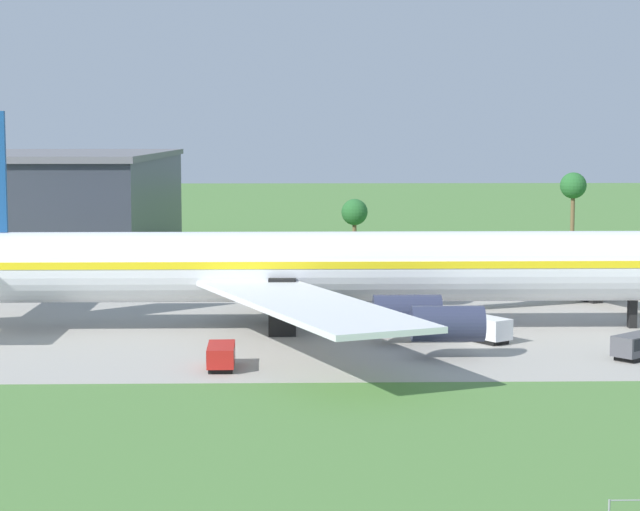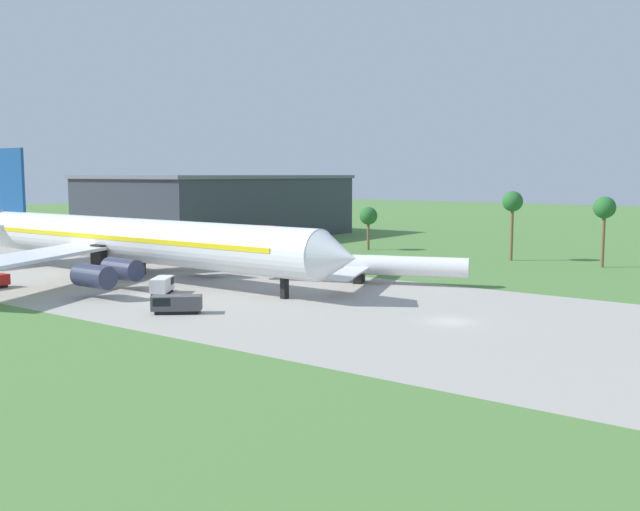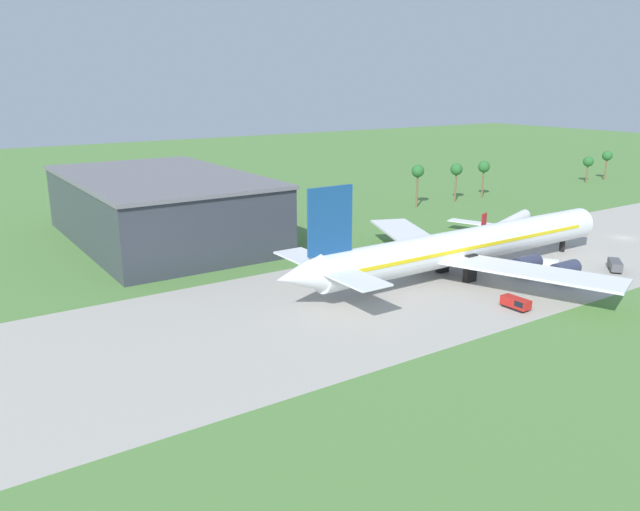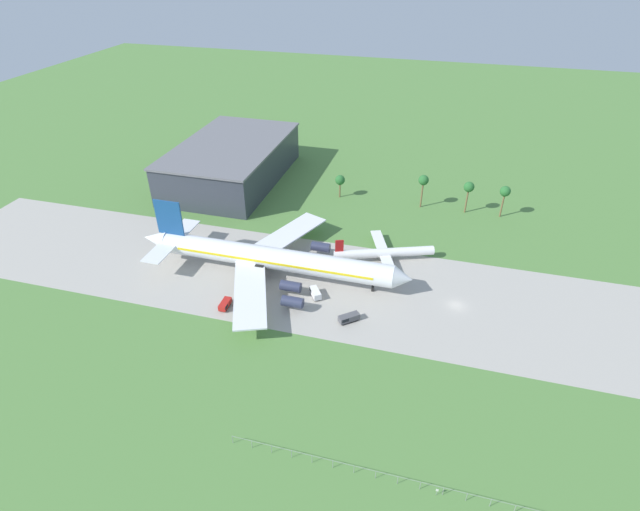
{
  "view_description": "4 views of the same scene",
  "coord_description": "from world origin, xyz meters",
  "px_view_note": "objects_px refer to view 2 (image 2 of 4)",
  "views": [
    {
      "loc": [
        -53.56,
        -102.71,
        17.73
      ],
      "look_at": [
        -51.01,
        0.51,
        6.7
      ],
      "focal_mm": 65.0,
      "sensor_mm": 36.0,
      "label": 1
    },
    {
      "loc": [
        32.05,
        -66.24,
        15.17
      ],
      "look_at": [
        -17.19,
        0.51,
        5.7
      ],
      "focal_mm": 40.0,
      "sensor_mm": 36.0,
      "label": 2
    },
    {
      "loc": [
        -137.06,
        -77.52,
        35.15
      ],
      "look_at": [
        -84.83,
        0.51,
        8.85
      ],
      "focal_mm": 35.0,
      "sensor_mm": 36.0,
      "label": 3
    },
    {
      "loc": [
        -7.44,
        -109.54,
        83.56
      ],
      "look_at": [
        -38.96,
        5.0,
        6.0
      ],
      "focal_mm": 28.0,
      "sensor_mm": 36.0,
      "label": 4
    }
  ],
  "objects_px": {
    "regional_aircraft": "(358,265)",
    "terminal_building": "(221,206)",
    "jet_airliner": "(127,240)",
    "fuel_truck": "(175,304)",
    "baggage_tug": "(162,285)"
  },
  "relations": [
    {
      "from": "fuel_truck",
      "to": "terminal_building",
      "type": "bearing_deg",
      "value": 131.18
    },
    {
      "from": "regional_aircraft",
      "to": "fuel_truck",
      "type": "xyz_separation_m",
      "value": [
        -4.01,
        -30.41,
        -1.49
      ]
    },
    {
      "from": "jet_airliner",
      "to": "fuel_truck",
      "type": "distance_m",
      "value": 30.11
    },
    {
      "from": "jet_airliner",
      "to": "terminal_building",
      "type": "xyz_separation_m",
      "value": [
        -37.36,
        58.05,
        1.86
      ]
    },
    {
      "from": "regional_aircraft",
      "to": "baggage_tug",
      "type": "distance_m",
      "value": 27.13
    },
    {
      "from": "fuel_truck",
      "to": "regional_aircraft",
      "type": "bearing_deg",
      "value": 82.49
    },
    {
      "from": "baggage_tug",
      "to": "jet_airliner",
      "type": "bearing_deg",
      "value": 156.41
    },
    {
      "from": "baggage_tug",
      "to": "fuel_truck",
      "type": "relative_size",
      "value": 0.94
    },
    {
      "from": "baggage_tug",
      "to": "terminal_building",
      "type": "relative_size",
      "value": 0.08
    },
    {
      "from": "jet_airliner",
      "to": "regional_aircraft",
      "type": "xyz_separation_m",
      "value": [
        30.05,
        15.99,
        -3.06
      ]
    },
    {
      "from": "regional_aircraft",
      "to": "fuel_truck",
      "type": "distance_m",
      "value": 30.71
    },
    {
      "from": "baggage_tug",
      "to": "fuel_truck",
      "type": "xyz_separation_m",
      "value": [
        10.98,
        -7.84,
        -0.08
      ]
    },
    {
      "from": "regional_aircraft",
      "to": "terminal_building",
      "type": "xyz_separation_m",
      "value": [
        -67.41,
        42.06,
        4.92
      ]
    },
    {
      "from": "jet_airliner",
      "to": "regional_aircraft",
      "type": "height_order",
      "value": "jet_airliner"
    },
    {
      "from": "jet_airliner",
      "to": "baggage_tug",
      "type": "relative_size",
      "value": 15.86
    }
  ]
}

